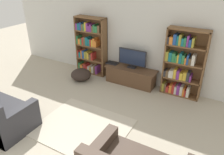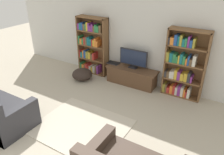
{
  "view_description": "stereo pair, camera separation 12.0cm",
  "coord_description": "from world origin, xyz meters",
  "px_view_note": "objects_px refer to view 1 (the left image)",
  "views": [
    {
      "loc": [
        2.24,
        -1.19,
        3.01
      ],
      "look_at": [
        -0.01,
        2.8,
        0.7
      ],
      "focal_mm": 35.0,
      "sensor_mm": 36.0,
      "label": 1
    },
    {
      "loc": [
        2.35,
        -1.13,
        3.01
      ],
      "look_at": [
        -0.01,
        2.8,
        0.7
      ],
      "focal_mm": 35.0,
      "sensor_mm": 36.0,
      "label": 2
    }
  ],
  "objects_px": {
    "television": "(132,58)",
    "tv_stand": "(131,76)",
    "bookshelf_right": "(182,65)",
    "beanbag_ottoman": "(81,75)",
    "laptop": "(112,63)",
    "bookshelf_left": "(90,46)"
  },
  "relations": [
    {
      "from": "bookshelf_right",
      "to": "laptop",
      "type": "distance_m",
      "value": 2.0
    },
    {
      "from": "television",
      "to": "tv_stand",
      "type": "bearing_deg",
      "value": -90.0
    },
    {
      "from": "tv_stand",
      "to": "television",
      "type": "bearing_deg",
      "value": 90.0
    },
    {
      "from": "bookshelf_right",
      "to": "beanbag_ottoman",
      "type": "relative_size",
      "value": 2.96
    },
    {
      "from": "tv_stand",
      "to": "television",
      "type": "relative_size",
      "value": 1.81
    },
    {
      "from": "bookshelf_left",
      "to": "television",
      "type": "bearing_deg",
      "value": -2.15
    },
    {
      "from": "bookshelf_right",
      "to": "beanbag_ottoman",
      "type": "height_order",
      "value": "bookshelf_right"
    },
    {
      "from": "bookshelf_left",
      "to": "laptop",
      "type": "distance_m",
      "value": 0.89
    },
    {
      "from": "television",
      "to": "beanbag_ottoman",
      "type": "distance_m",
      "value": 1.62
    },
    {
      "from": "television",
      "to": "beanbag_ottoman",
      "type": "xyz_separation_m",
      "value": [
        -1.39,
        -0.57,
        -0.6
      ]
    },
    {
      "from": "bookshelf_right",
      "to": "television",
      "type": "height_order",
      "value": "bookshelf_right"
    },
    {
      "from": "bookshelf_left",
      "to": "beanbag_ottoman",
      "type": "distance_m",
      "value": 0.93
    },
    {
      "from": "bookshelf_left",
      "to": "laptop",
      "type": "relative_size",
      "value": 5.02
    },
    {
      "from": "television",
      "to": "laptop",
      "type": "relative_size",
      "value": 2.33
    },
    {
      "from": "bookshelf_left",
      "to": "laptop",
      "type": "height_order",
      "value": "bookshelf_left"
    },
    {
      "from": "laptop",
      "to": "beanbag_ottoman",
      "type": "distance_m",
      "value": 0.99
    },
    {
      "from": "beanbag_ottoman",
      "to": "bookshelf_left",
      "type": "bearing_deg",
      "value": 94.44
    },
    {
      "from": "bookshelf_left",
      "to": "tv_stand",
      "type": "distance_m",
      "value": 1.57
    },
    {
      "from": "bookshelf_right",
      "to": "laptop",
      "type": "xyz_separation_m",
      "value": [
        -1.97,
        -0.07,
        -0.34
      ]
    },
    {
      "from": "bookshelf_left",
      "to": "television",
      "type": "xyz_separation_m",
      "value": [
        1.43,
        -0.05,
        -0.09
      ]
    },
    {
      "from": "television",
      "to": "laptop",
      "type": "xyz_separation_m",
      "value": [
        -0.63,
        -0.02,
        -0.27
      ]
    },
    {
      "from": "bookshelf_left",
      "to": "tv_stand",
      "type": "bearing_deg",
      "value": -4.64
    }
  ]
}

